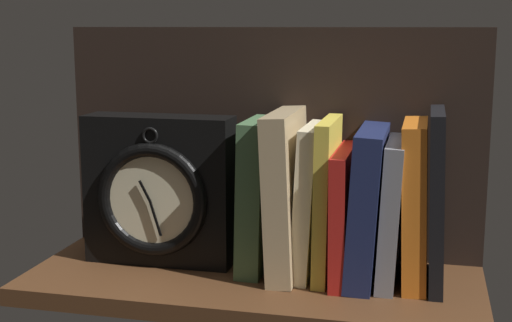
{
  "coord_description": "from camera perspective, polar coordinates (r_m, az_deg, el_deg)",
  "views": [
    {
      "loc": [
        23.23,
        -93.87,
        34.85
      ],
      "look_at": [
        -0.19,
        3.25,
        15.93
      ],
      "focal_mm": 50.49,
      "sensor_mm": 36.0,
      "label": 1
    }
  ],
  "objects": [
    {
      "name": "ground_plane",
      "position": [
        1.03,
        -0.33,
        -9.75
      ],
      "size": [
        63.89,
        25.51,
        2.5
      ],
      "primitive_type": "cube",
      "color": "#4C2D19"
    },
    {
      "name": "back_panel",
      "position": [
        1.1,
        1.18,
        1.53
      ],
      "size": [
        63.89,
        1.2,
        34.55
      ],
      "primitive_type": "cube",
      "color": "black",
      "rests_on": "ground_plane"
    },
    {
      "name": "book_tan_shortstories",
      "position": [
        1.02,
        2.43,
        -2.55
      ],
      "size": [
        4.63,
        16.41,
        23.18
      ],
      "primitive_type": "cube",
      "rotation": [
        0.0,
        -0.05,
        0.0
      ],
      "color": "tan",
      "rests_on": "ground_plane"
    },
    {
      "name": "book_red_requiem",
      "position": [
        1.01,
        6.96,
        -4.15
      ],
      "size": [
        2.35,
        16.41,
        18.12
      ],
      "primitive_type": "cube",
      "rotation": [
        0.0,
        -0.01,
        0.0
      ],
      "color": "red",
      "rests_on": "ground_plane"
    },
    {
      "name": "book_gray_chess",
      "position": [
        1.0,
        10.71,
        -3.92
      ],
      "size": [
        3.22,
        14.97,
        19.66
      ],
      "primitive_type": "cube",
      "rotation": [
        0.0,
        0.04,
        0.0
      ],
      "color": "gray",
      "rests_on": "ground_plane"
    },
    {
      "name": "framed_clock",
      "position": [
        1.06,
        -7.75,
        -2.41
      ],
      "size": [
        21.95,
        7.55,
        21.95
      ],
      "color": "black",
      "rests_on": "ground_plane"
    },
    {
      "name": "book_orange_pandolfini",
      "position": [
        1.0,
        12.51,
        -3.29
      ],
      "size": [
        3.93,
        13.76,
        22.26
      ],
      "primitive_type": "cube",
      "rotation": [
        0.0,
        -0.04,
        0.0
      ],
      "color": "orange",
      "rests_on": "ground_plane"
    },
    {
      "name": "book_cream_twain",
      "position": [
        1.01,
        4.25,
        -3.14
      ],
      "size": [
        3.46,
        12.98,
        21.35
      ],
      "primitive_type": "cube",
      "rotation": [
        0.0,
        0.05,
        0.0
      ],
      "color": "beige",
      "rests_on": "ground_plane"
    },
    {
      "name": "book_black_skeptic",
      "position": [
        1.0,
        14.13,
        -2.89
      ],
      "size": [
        2.61,
        14.43,
        23.87
      ],
      "primitive_type": "cube",
      "rotation": [
        0.0,
        -0.03,
        0.0
      ],
      "color": "black",
      "rests_on": "ground_plane"
    },
    {
      "name": "book_green_romantic",
      "position": [
        1.03,
        0.33,
        -2.77
      ],
      "size": [
        3.99,
        12.02,
        21.89
      ],
      "primitive_type": "cube",
      "rotation": [
        0.0,
        0.02,
        0.0
      ],
      "color": "#476B44",
      "rests_on": "ground_plane"
    },
    {
      "name": "book_navy_bierce",
      "position": [
        1.0,
        8.8,
        -3.43
      ],
      "size": [
        4.71,
        16.61,
        21.17
      ],
      "primitive_type": "cube",
      "rotation": [
        0.0,
        0.05,
        0.0
      ],
      "color": "#192147",
      "rests_on": "ground_plane"
    },
    {
      "name": "book_yellow_seinlanguage",
      "position": [
        1.01,
        5.66,
        -2.96
      ],
      "size": [
        2.16,
        14.17,
        22.17
      ],
      "primitive_type": "cube",
      "rotation": [
        0.0,
        0.01,
        0.0
      ],
      "color": "gold",
      "rests_on": "ground_plane"
    }
  ]
}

